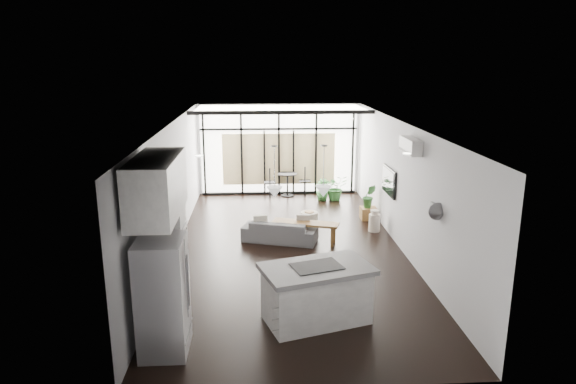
{
  "coord_description": "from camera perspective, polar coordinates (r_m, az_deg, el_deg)",
  "views": [
    {
      "loc": [
        -0.68,
        -10.73,
        4.13
      ],
      "look_at": [
        0.0,
        0.3,
        1.25
      ],
      "focal_mm": 32.0,
      "sensor_mm": 36.0,
      "label": 1
    }
  ],
  "objects": [
    {
      "name": "wall_right",
      "position": [
        11.52,
        12.6,
        0.54
      ],
      "size": [
        0.02,
        10.0,
        2.8
      ],
      "primitive_type": "cube",
      "color": "silver",
      "rests_on": "ground"
    },
    {
      "name": "pendant_left",
      "position": [
        8.36,
        -1.5,
        -0.02
      ],
      "size": [
        0.26,
        0.26,
        0.18
      ],
      "primitive_type": "cone",
      "color": "white",
      "rests_on": "ceiling"
    },
    {
      "name": "neighbour_building",
      "position": [
        15.99,
        -1.02,
        3.67
      ],
      "size": [
        3.5,
        0.02,
        1.6
      ],
      "primitive_type": "cube",
      "color": "beige",
      "rests_on": "ground"
    },
    {
      "name": "appliance_column",
      "position": [
        8.27,
        -13.44,
        -6.87
      ],
      "size": [
        0.6,
        0.63,
        2.32
      ],
      "primitive_type": "cube",
      "color": "white",
      "rests_on": "floor"
    },
    {
      "name": "ac_unit",
      "position": [
        10.53,
        13.47,
        5.02
      ],
      "size": [
        0.22,
        0.9,
        0.3
      ],
      "primitive_type": "cube",
      "color": "silver",
      "rests_on": "wall_right"
    },
    {
      "name": "island",
      "position": [
        8.41,
        3.17,
        -11.22
      ],
      "size": [
        1.94,
        1.48,
        0.94
      ],
      "primitive_type": "cube",
      "rotation": [
        0.0,
        0.0,
        0.3
      ],
      "color": "white",
      "rests_on": "floor"
    },
    {
      "name": "plant_med",
      "position": [
        15.41,
        3.83,
        -0.27
      ],
      "size": [
        0.63,
        0.75,
        0.37
      ],
      "primitive_type": "imported",
      "rotation": [
        0.0,
        0.0,
        -0.48
      ],
      "color": "#2D682C",
      "rests_on": "floor"
    },
    {
      "name": "pouf",
      "position": [
        13.09,
        2.38,
        -2.99
      ],
      "size": [
        0.47,
        0.47,
        0.35
      ],
      "primitive_type": "cylinder",
      "rotation": [
        0.0,
        0.0,
        0.07
      ],
      "color": "beige",
      "rests_on": "floor"
    },
    {
      "name": "framed_art",
      "position": [
        10.7,
        -13.05,
        0.27
      ],
      "size": [
        0.04,
        0.7,
        0.9
      ],
      "primitive_type": "cube",
      "color": "black",
      "rests_on": "wall_left"
    },
    {
      "name": "plant_crate",
      "position": [
        13.69,
        8.97,
        -1.17
      ],
      "size": [
        0.39,
        0.65,
        0.28
      ],
      "primitive_type": "imported",
      "rotation": [
        0.0,
        0.0,
        -0.06
      ],
      "color": "#2D682C",
      "rests_on": "crate"
    },
    {
      "name": "wall_back",
      "position": [
        15.98,
        -1.03,
        4.76
      ],
      "size": [
        5.0,
        0.02,
        2.8
      ],
      "primitive_type": "cube",
      "color": "silver",
      "rests_on": "ground"
    },
    {
      "name": "wall_left",
      "position": [
        11.22,
        -12.75,
        0.16
      ],
      "size": [
        0.02,
        10.0,
        2.8
      ],
      "primitive_type": "cube",
      "color": "silver",
      "rests_on": "ground"
    },
    {
      "name": "console_bench",
      "position": [
        11.88,
        1.94,
        -4.49
      ],
      "size": [
        1.57,
        0.83,
        0.49
      ],
      "primitive_type": "cube",
      "rotation": [
        0.0,
        0.0,
        -0.31
      ],
      "color": "brown",
      "rests_on": "floor"
    },
    {
      "name": "skylight",
      "position": [
        14.81,
        -0.89,
        9.33
      ],
      "size": [
        4.7,
        1.9,
        0.06
      ],
      "primitive_type": "cube",
      "color": "white",
      "rests_on": "ceiling"
    },
    {
      "name": "floor",
      "position": [
        11.52,
        0.09,
        -6.41
      ],
      "size": [
        5.0,
        10.0,
        0.0
      ],
      "primitive_type": "cube",
      "color": "black",
      "rests_on": "ground"
    },
    {
      "name": "pendant_right",
      "position": [
        8.42,
        3.95,
        0.06
      ],
      "size": [
        0.26,
        0.26,
        0.18
      ],
      "primitive_type": "cone",
      "color": "white",
      "rests_on": "ceiling"
    },
    {
      "name": "plant_tall",
      "position": [
        15.47,
        5.31,
        0.2
      ],
      "size": [
        0.84,
        0.9,
        0.6
      ],
      "primitive_type": "imported",
      "rotation": [
        0.0,
        0.0,
        0.23
      ],
      "color": "#2D682C",
      "rests_on": "floor"
    },
    {
      "name": "milk_can",
      "position": [
        12.79,
        9.59,
        -3.16
      ],
      "size": [
        0.3,
        0.3,
        0.55
      ],
      "primitive_type": "cylinder",
      "rotation": [
        0.0,
        0.0,
        0.07
      ],
      "color": "beige",
      "rests_on": "floor"
    },
    {
      "name": "cooktop",
      "position": [
        8.22,
        3.22,
        -8.24
      ],
      "size": [
        0.89,
        0.72,
        0.01
      ],
      "primitive_type": "cube",
      "rotation": [
        0.0,
        0.0,
        0.3
      ],
      "color": "black",
      "rests_on": "island"
    },
    {
      "name": "ceiling",
      "position": [
        10.84,
        0.1,
        7.55
      ],
      "size": [
        5.0,
        10.0,
        0.0
      ],
      "primitive_type": "cube",
      "color": "white",
      "rests_on": "ground"
    },
    {
      "name": "crate",
      "position": [
        13.77,
        8.92,
        -2.35
      ],
      "size": [
        0.42,
        0.42,
        0.31
      ],
      "primitive_type": "cube",
      "rotation": [
        0.0,
        0.0,
        -0.01
      ],
      "color": "brown",
      "rests_on": "floor"
    },
    {
      "name": "fridge",
      "position": [
        7.66,
        -13.72,
        -11.17
      ],
      "size": [
        0.66,
        0.83,
        1.71
      ],
      "primitive_type": "cube",
      "color": "#AAAAB0",
      "rests_on": "floor"
    },
    {
      "name": "sofa",
      "position": [
        11.93,
        -0.91,
        -3.95
      ],
      "size": [
        1.79,
        0.99,
        0.67
      ],
      "primitive_type": "imported",
      "rotation": [
        0.0,
        0.0,
        2.84
      ],
      "color": "#525254",
      "rests_on": "floor"
    },
    {
      "name": "glazing",
      "position": [
        15.86,
        -1.01,
        4.69
      ],
      "size": [
        5.0,
        0.2,
        2.8
      ],
      "primitive_type": "cube",
      "color": "black",
      "rests_on": "ground"
    },
    {
      "name": "tv",
      "position": [
        12.47,
        11.16,
        1.21
      ],
      "size": [
        0.05,
        1.1,
        0.65
      ],
      "primitive_type": "cube",
      "color": "black",
      "rests_on": "wall_right"
    },
    {
      "name": "upper_cabinets",
      "position": [
        7.59,
        -14.38,
        0.57
      ],
      "size": [
        0.62,
        1.75,
        0.86
      ],
      "primitive_type": "cube",
      "color": "white",
      "rests_on": "wall_left"
    },
    {
      "name": "bistro_set",
      "position": [
        15.84,
        -0.06,
        0.77
      ],
      "size": [
        1.5,
        0.75,
        0.69
      ],
      "primitive_type": "cube",
      "rotation": [
        0.0,
        0.0,
        0.13
      ],
      "color": "black",
      "rests_on": "floor"
    },
    {
      "name": "wall_front",
      "position": [
        6.38,
        2.96,
        -10.72
      ],
      "size": [
        5.0,
        0.02,
        2.8
      ],
      "primitive_type": "cube",
      "color": "silver",
      "rests_on": "ground"
    }
  ]
}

